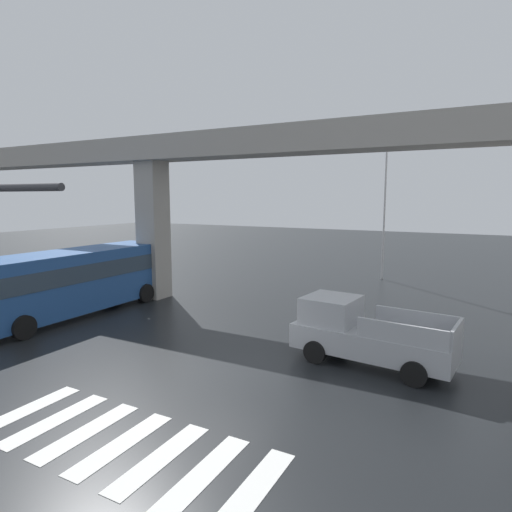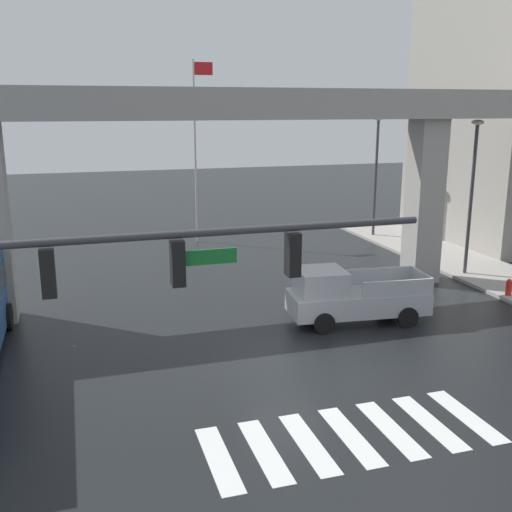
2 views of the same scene
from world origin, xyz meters
name	(u,v)px [view 1 (image 1 of 2)]	position (x,y,z in m)	size (l,w,h in m)	color
ground_plane	(232,370)	(0.00, 0.00, 0.00)	(120.00, 120.00, 0.00)	black
crosswalk_stripes	(122,444)	(0.00, -4.69, 0.01)	(7.15, 2.80, 0.01)	silver
elevated_overpass	(312,157)	(0.00, 6.66, 7.15)	(49.01, 1.95, 8.50)	#9E9991
pickup_truck	(363,334)	(3.48, 2.58, 0.99)	(5.27, 2.48, 2.08)	#A8AAAF
city_bus	(66,280)	(-9.85, 1.74, 1.72)	(2.83, 10.81, 2.99)	#234C8C
flagpole	(387,189)	(0.96, 17.78, 5.99)	(1.16, 0.12, 10.37)	silver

